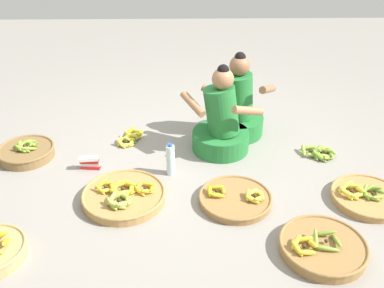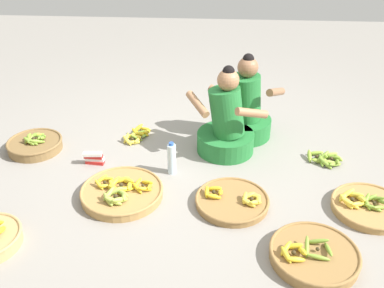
# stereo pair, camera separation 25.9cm
# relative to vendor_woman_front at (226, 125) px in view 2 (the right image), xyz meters

# --- Properties ---
(ground_plane) EXTENTS (10.00, 10.00, 0.00)m
(ground_plane) POSITION_rel_vendor_woman_front_xyz_m (-0.27, -0.30, -0.26)
(ground_plane) COLOR gray
(vendor_woman_front) EXTENTS (0.73, 0.54, 0.82)m
(vendor_woman_front) POSITION_rel_vendor_woman_front_xyz_m (0.00, 0.00, 0.00)
(vendor_woman_front) COLOR #237233
(vendor_woman_front) RESTS_ON ground
(vendor_woman_behind) EXTENTS (0.74, 0.53, 0.83)m
(vendor_woman_behind) POSITION_rel_vendor_woman_front_xyz_m (0.18, 0.31, 0.00)
(vendor_woman_behind) COLOR #237233
(vendor_woman_behind) RESTS_ON ground
(banana_basket_front_left) EXTENTS (0.57, 0.57, 0.13)m
(banana_basket_front_left) POSITION_rel_vendor_woman_front_xyz_m (1.07, -0.79, -0.23)
(banana_basket_front_left) COLOR #A87F47
(banana_basket_front_left) RESTS_ON ground
(banana_basket_back_center) EXTENTS (0.65, 0.65, 0.15)m
(banana_basket_back_center) POSITION_rel_vendor_woman_front_xyz_m (-0.80, -0.76, -0.22)
(banana_basket_back_center) COLOR #A87F47
(banana_basket_back_center) RESTS_ON ground
(banana_basket_front_right) EXTENTS (0.50, 0.50, 0.16)m
(banana_basket_front_right) POSITION_rel_vendor_woman_front_xyz_m (-1.75, -0.10, -0.21)
(banana_basket_front_right) COLOR brown
(banana_basket_front_right) RESTS_ON ground
(banana_basket_near_bicycle) EXTENTS (0.58, 0.58, 0.15)m
(banana_basket_near_bicycle) POSITION_rel_vendor_woman_front_xyz_m (0.58, -1.34, -0.22)
(banana_basket_near_bicycle) COLOR olive
(banana_basket_near_bicycle) RESTS_ON ground
(banana_basket_back_right) EXTENTS (0.57, 0.57, 0.12)m
(banana_basket_back_right) POSITION_rel_vendor_woman_front_xyz_m (0.06, -0.79, -0.23)
(banana_basket_back_right) COLOR olive
(banana_basket_back_right) RESTS_ON ground
(loose_bananas_near_vendor) EXTENTS (0.26, 0.36, 0.09)m
(loose_bananas_near_vendor) POSITION_rel_vendor_woman_front_xyz_m (-0.85, 0.18, -0.23)
(loose_bananas_near_vendor) COLOR yellow
(loose_bananas_near_vendor) RESTS_ON ground
(loose_bananas_mid_left) EXTENTS (0.31, 0.26, 0.10)m
(loose_bananas_mid_left) POSITION_rel_vendor_woman_front_xyz_m (0.89, -0.13, -0.23)
(loose_bananas_mid_left) COLOR #8CAD38
(loose_bananas_mid_left) RESTS_ON ground
(water_bottle) EXTENTS (0.07, 0.07, 0.30)m
(water_bottle) POSITION_rel_vendor_woman_front_xyz_m (-0.45, -0.40, -0.13)
(water_bottle) COLOR silver
(water_bottle) RESTS_ON ground
(packet_carton_stack) EXTENTS (0.17, 0.08, 0.12)m
(packet_carton_stack) POSITION_rel_vendor_woman_front_xyz_m (-1.14, -0.30, -0.20)
(packet_carton_stack) COLOR red
(packet_carton_stack) RESTS_ON ground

